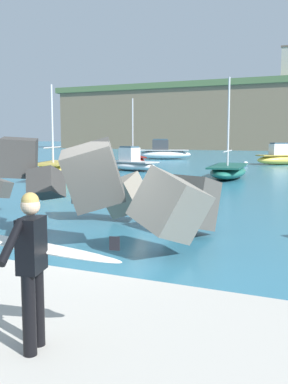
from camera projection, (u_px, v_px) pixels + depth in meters
ground_plane at (92, 254)px, 10.09m from camera, size 400.00×400.00×0.00m
breakwater_jetty at (132, 199)px, 11.05m from camera, size 29.17×6.80×2.61m
surfer_with_board at (33, 257)px, 5.05m from camera, size 2.11×1.39×1.78m
boat_near_centre at (228, 171)px, 28.50m from camera, size 2.82×6.27×6.20m
boat_near_right at (164, 153)px, 52.63m from camera, size 6.39×4.01×2.36m
boat_mid_centre at (132, 163)px, 35.01m from camera, size 4.67×2.89×1.88m
boat_mid_right at (281, 158)px, 42.41m from camera, size 4.84×4.75×2.06m
boat_far_left at (133, 160)px, 43.06m from camera, size 4.25×4.87×6.20m
boat_far_right at (55, 170)px, 27.29m from camera, size 3.48×5.55×5.62m
mooring_buoy_middle at (246, 164)px, 40.18m from camera, size 0.44×0.44×0.44m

